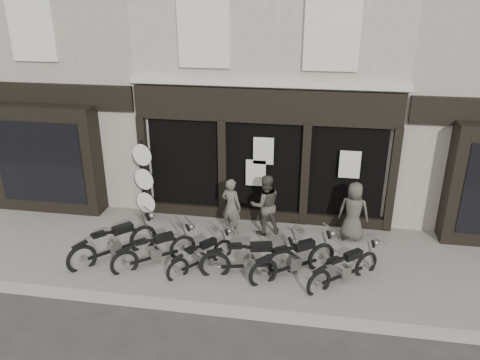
% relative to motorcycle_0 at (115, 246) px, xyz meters
% --- Properties ---
extents(ground_plane, '(90.00, 90.00, 0.00)m').
position_rel_motorcycle_0_xyz_m(ground_plane, '(3.35, -0.29, -0.45)').
color(ground_plane, '#2D2B28').
rests_on(ground_plane, ground).
extents(pavement, '(30.00, 4.20, 0.12)m').
position_rel_motorcycle_0_xyz_m(pavement, '(3.35, 0.61, -0.39)').
color(pavement, '#69645D').
rests_on(pavement, ground_plane).
extents(kerb, '(30.00, 0.25, 0.13)m').
position_rel_motorcycle_0_xyz_m(kerb, '(3.35, -1.54, -0.38)').
color(kerb, gray).
rests_on(kerb, ground_plane).
extents(central_building, '(7.30, 6.22, 8.34)m').
position_rel_motorcycle_0_xyz_m(central_building, '(3.35, 5.66, 3.63)').
color(central_building, '#B3AC99').
rests_on(central_building, ground).
extents(neighbour_left, '(5.60, 6.73, 8.34)m').
position_rel_motorcycle_0_xyz_m(neighbour_left, '(-3.00, 5.61, 3.59)').
color(neighbour_left, '#A09787').
rests_on(neighbour_left, ground).
extents(motorcycle_0, '(1.79, 1.89, 1.12)m').
position_rel_motorcycle_0_xyz_m(motorcycle_0, '(0.00, 0.00, 0.00)').
color(motorcycle_0, black).
rests_on(motorcycle_0, ground).
extents(motorcycle_1, '(1.81, 1.55, 1.03)m').
position_rel_motorcycle_0_xyz_m(motorcycle_1, '(1.08, -0.10, -0.04)').
color(motorcycle_1, black).
rests_on(motorcycle_1, ground).
extents(motorcycle_2, '(1.40, 1.60, 0.92)m').
position_rel_motorcycle_0_xyz_m(motorcycle_2, '(2.22, -0.06, -0.08)').
color(motorcycle_2, black).
rests_on(motorcycle_2, ground).
extents(motorcycle_3, '(2.27, 0.88, 1.11)m').
position_rel_motorcycle_0_xyz_m(motorcycle_3, '(3.40, -0.15, -0.01)').
color(motorcycle_3, black).
rests_on(motorcycle_3, ground).
extents(motorcycle_4, '(2.00, 1.58, 1.11)m').
position_rel_motorcycle_0_xyz_m(motorcycle_4, '(4.41, -0.00, -0.01)').
color(motorcycle_4, black).
rests_on(motorcycle_4, ground).
extents(motorcycle_5, '(1.73, 1.56, 1.00)m').
position_rel_motorcycle_0_xyz_m(motorcycle_5, '(5.55, -0.13, -0.05)').
color(motorcycle_5, black).
rests_on(motorcycle_5, ground).
extents(man_left, '(0.68, 0.57, 1.59)m').
position_rel_motorcycle_0_xyz_m(man_left, '(2.61, 1.69, 0.47)').
color(man_left, '#4E4B40').
rests_on(man_left, pavement).
extents(man_centre, '(1.00, 0.90, 1.68)m').
position_rel_motorcycle_0_xyz_m(man_centre, '(3.50, 1.87, 0.51)').
color(man_centre, '#413C34').
rests_on(man_centre, pavement).
extents(man_right, '(0.86, 0.64, 1.60)m').
position_rel_motorcycle_0_xyz_m(man_right, '(5.82, 1.92, 0.48)').
color(man_right, '#413E36').
rests_on(man_right, pavement).
extents(advert_sign_post, '(0.60, 0.39, 2.52)m').
position_rel_motorcycle_0_xyz_m(advert_sign_post, '(0.11, 2.01, 0.78)').
color(advert_sign_post, black).
rests_on(advert_sign_post, ground).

